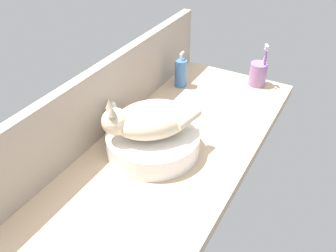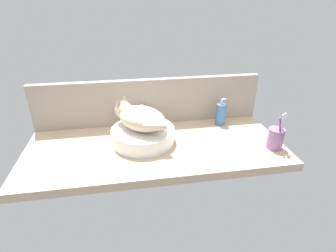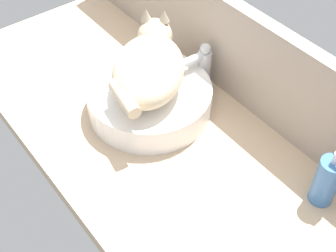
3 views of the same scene
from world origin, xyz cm
name	(u,v)px [view 2 (image 2 of 3)]	position (x,y,z in cm)	size (l,w,h in cm)	color
ground_plane	(155,148)	(0.00, 0.00, -2.00)	(124.73, 54.14, 4.00)	#D1B28E
backsplash_panel	(149,102)	(0.00, 25.27, 12.78)	(124.73, 3.60, 25.55)	#AD9E8E
sink_basin	(143,135)	(-5.64, 3.68, 3.67)	(31.15, 31.15, 7.35)	white
cat	(140,117)	(-6.67, 4.58, 13.10)	(29.76, 29.64, 14.00)	beige
faucet	(143,115)	(-4.46, 19.34, 7.30)	(3.65, 11.85, 13.60)	silver
soap_dispenser	(221,114)	(38.96, 16.38, 6.21)	(5.21, 5.21, 15.42)	#3F72B2
toothbrush_cup	(276,138)	(56.02, -12.56, 5.33)	(7.41, 7.41, 18.71)	#996BA8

